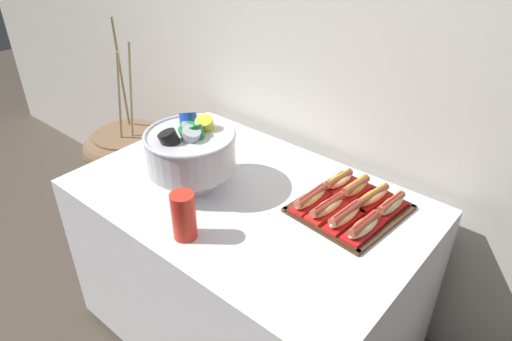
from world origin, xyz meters
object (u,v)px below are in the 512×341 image
Objects in this scene: serving_tray at (349,209)px; hot_dog_7 at (391,206)px; floor_vase at (135,186)px; hot_dog_5 at (355,188)px; hot_dog_2 at (345,216)px; cup_stack at (184,216)px; hot_dog_1 at (327,208)px; buffet_table at (248,266)px; punch_bowl at (191,149)px; hot_dog_3 at (363,227)px; hot_dog_4 at (339,181)px; hot_dog_6 at (372,198)px; hot_dog_0 at (311,199)px.

hot_dog_7 is at bearing 30.93° from serving_tray.
floor_vase is 1.51m from hot_dog_7.
hot_dog_7 is (0.15, -0.01, -0.00)m from hot_dog_5.
cup_stack reaches higher than hot_dog_2.
hot_dog_1 is at bearing -95.33° from hot_dog_5.
buffet_table is 3.85× the size of punch_bowl.
buffet_table is 0.60m from hot_dog_3.
hot_dog_2 is 1.17× the size of hot_dog_5.
hot_dog_7 is (0.16, 0.15, 0.00)m from hot_dog_1.
serving_tray is at bearing 138.42° from hot_dog_3.
hot_dog_4 is (-0.21, 0.19, -0.00)m from hot_dog_3.
buffet_table is 7.27× the size of hot_dog_1.
hot_dog_6 is at bearing 32.44° from buffet_table.
hot_dog_1 is at bearing 174.67° from hot_dog_3.
punch_bowl is at bearing -16.28° from floor_vase.
floor_vase is at bearing -174.97° from hot_dog_5.
hot_dog_5 is 0.15m from hot_dog_7.
hot_dog_6 is at bearing -5.33° from hot_dog_4.
hot_dog_3 is 0.52× the size of punch_bowl.
hot_dog_6 is (-0.06, 0.17, -0.00)m from hot_dog_3.
serving_tray is at bearing 54.32° from cup_stack.
hot_dog_3 is (1.41, -0.07, 0.49)m from floor_vase.
hot_dog_3 is at bearing -5.33° from hot_dog_2.
hot_dog_7 reaches higher than hot_dog_6.
hot_dog_1 is (0.07, -0.01, -0.00)m from hot_dog_0.
cup_stack reaches higher than hot_dog_5.
hot_dog_7 is at bearing 3.95° from floor_vase.
punch_bowl reaches higher than serving_tray.
hot_dog_5 is 0.93× the size of cup_stack.
hot_dog_0 is at bearing -137.60° from hot_dog_6.
floor_vase is 1.35m from hot_dog_1.
punch_bowl reaches higher than cup_stack.
punch_bowl is (-0.66, -0.32, 0.12)m from hot_dog_7.
hot_dog_5 reaches higher than hot_dog_3.
buffet_table is 7.46× the size of hot_dog_3.
hot_dog_1 is (-0.04, -0.08, 0.03)m from serving_tray.
buffet_table is at bearing 89.98° from cup_stack.
hot_dog_1 is 0.50m from cup_stack.
hot_dog_1 is at bearing -5.33° from hot_dog_0.
hot_dog_5 is (1.28, 0.11, 0.49)m from floor_vase.
punch_bowl is 0.31m from cup_stack.
hot_dog_0 is 0.15m from hot_dog_2.
hot_dog_5 is 0.46× the size of punch_bowl.
hot_dog_0 is (0.22, 0.10, 0.40)m from buffet_table.
floor_vase is 6.84× the size of hot_dog_2.
serving_tray reaches higher than buffet_table.
hot_dog_5 reaches higher than hot_dog_1.
floor_vase is at bearing 177.64° from hot_dog_1.
hot_dog_3 is at bearing -41.58° from serving_tray.
hot_dog_5 is 0.08m from hot_dog_6.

